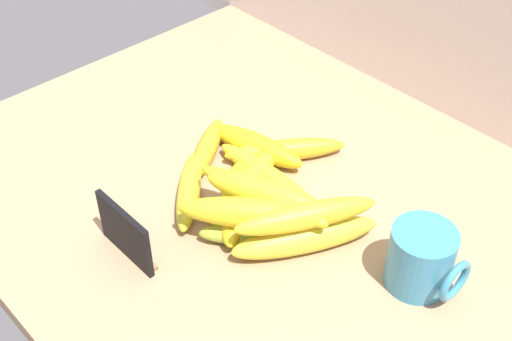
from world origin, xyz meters
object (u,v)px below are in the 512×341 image
Objects in this scene: chalkboard_sign at (125,235)px; banana_1 at (256,146)px; banana_10 at (306,216)px; banana_11 at (266,194)px; banana_5 at (261,233)px; banana_8 at (247,185)px; banana_7 at (189,190)px; banana_6 at (208,148)px; banana_3 at (305,238)px; banana_13 at (263,196)px; banana_9 at (285,150)px; banana_2 at (259,213)px; coffee_mug at (422,259)px; banana_0 at (235,202)px; banana_12 at (252,213)px; banana_4 at (266,175)px.

banana_1 is (-3.71, 27.45, -1.81)cm from chalkboard_sign.
banana_10 is 6.61cm from banana_11.
banana_5 is 1.00× the size of banana_11.
banana_1 is 0.87× the size of banana_8.
banana_6 is at bearing 123.89° from banana_7.
banana_8 is at bearing 172.67° from banana_10.
banana_5 is 13.97cm from banana_7.
banana_3 is 1.06× the size of banana_8.
banana_9 is at bearing 123.73° from banana_13.
banana_2 is 7.90cm from banana_3.
coffee_mug is (29.98, 24.93, 0.55)cm from chalkboard_sign.
banana_0 is at bearing 169.06° from banana_5.
banana_12 is at bearing -22.56° from banana_6.
banana_5 is at bearing -56.93° from banana_11.
banana_13 is at bearing 130.99° from banana_5.
banana_1 is at bearing 127.73° from banana_8.
banana_3 is at bearing 11.03° from banana_13.
banana_13 reaches higher than banana_0.
banana_13 is at bearing -15.03° from banana_6.
banana_2 is 8.73cm from banana_10.
banana_5 is (2.78, -2.26, -0.42)cm from banana_2.
banana_0 and banana_3 have the same top height.
banana_4 is 1.02× the size of banana_10.
banana_3 is at bearing 35.45° from banana_5.
chalkboard_sign is 39.00cm from coffee_mug.
banana_3 is (-14.26, -6.52, -2.24)cm from coffee_mug.
banana_12 is at bearing -58.74° from banana_9.
banana_9 is at bearing 142.87° from banana_10.
banana_3 is 1.00× the size of banana_13.
banana_13 reaches higher than banana_8.
banana_13 is at bearing -24.55° from banana_8.
coffee_mug reaches higher than banana_0.
banana_3 is 1.31× the size of banana_6.
banana_4 is (2.17, 24.07, -2.21)cm from chalkboard_sign.
banana_2 is 15.37cm from banana_9.
banana_13 is at bearing -46.71° from banana_4.
banana_13 is at bearing 10.74° from banana_0.
banana_0 is at bearing -23.73° from banana_6.
banana_0 is 0.87× the size of banana_12.
banana_9 reaches higher than banana_5.
coffee_mug is at bearing 19.55° from banana_2.
banana_10 is at bearing 36.59° from banana_5.
banana_0 is at bearing -74.21° from banana_9.
banana_9 is 1.12× the size of banana_11.
banana_11 reaches higher than banana_6.
banana_9 is 19.35cm from banana_12.
banana_3 is at bearing -11.37° from banana_10.
banana_5 is 18.77cm from banana_9.
banana_7 is 13.60cm from banana_12.
banana_6 is (-5.22, -5.63, -0.42)cm from banana_1.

